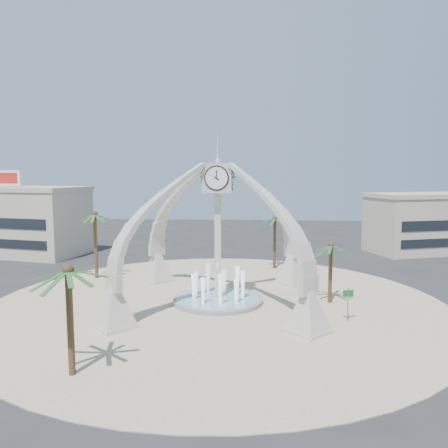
# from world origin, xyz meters

# --- Properties ---
(ground) EXTENTS (140.00, 140.00, 0.00)m
(ground) POSITION_xyz_m (0.00, 0.00, 0.00)
(ground) COLOR #282828
(ground) RESTS_ON ground
(plaza) EXTENTS (40.00, 40.00, 0.06)m
(plaza) POSITION_xyz_m (0.00, 0.00, 0.03)
(plaza) COLOR beige
(plaza) RESTS_ON ground
(clock_tower) EXTENTS (17.94, 17.94, 16.30)m
(clock_tower) POSITION_xyz_m (-0.00, -0.00, 6.49)
(clock_tower) COLOR beige
(clock_tower) RESTS_ON ground
(fountain) EXTENTS (8.00, 8.00, 3.62)m
(fountain) POSITION_xyz_m (0.00, 0.00, 0.29)
(fountain) COLOR gray
(fountain) RESTS_ON ground
(building_nw) EXTENTS (23.75, 13.73, 11.90)m
(building_nw) POSITION_xyz_m (-32.00, 22.00, 4.83)
(building_nw) COLOR #BDB193
(building_nw) RESTS_ON ground
(building_ne) EXTENTS (21.87, 14.17, 8.60)m
(building_ne) POSITION_xyz_m (30.00, 28.00, 4.31)
(building_ne) COLOR #BDB193
(building_ne) RESTS_ON ground
(palm_east) EXTENTS (4.72, 4.72, 5.91)m
(palm_east) POSITION_xyz_m (9.88, 0.52, 5.15)
(palm_east) COLOR brown
(palm_east) RESTS_ON ground
(palm_west) EXTENTS (4.36, 4.36, 7.84)m
(palm_west) POSITION_xyz_m (-14.02, 8.00, 6.95)
(palm_west) COLOR brown
(palm_west) RESTS_ON ground
(palm_north) EXTENTS (4.86, 4.86, 6.81)m
(palm_north) POSITION_xyz_m (5.60, 14.38, 6.00)
(palm_north) COLOR brown
(palm_north) RESTS_ON ground
(palm_south) EXTENTS (5.10, 5.10, 6.88)m
(palm_south) POSITION_xyz_m (-7.07, -14.68, 6.02)
(palm_south) COLOR brown
(palm_south) RESTS_ON ground
(street_sign) EXTENTS (0.94, 0.35, 2.70)m
(street_sign) POSITION_xyz_m (10.43, -4.39, 1.93)
(street_sign) COLOR slate
(street_sign) RESTS_ON ground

